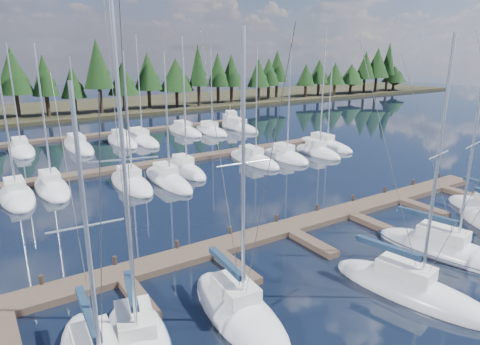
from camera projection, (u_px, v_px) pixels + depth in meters
ground at (205, 187)px, 40.46m from camera, size 260.00×260.00×0.00m
far_shore at (67, 110)px, 88.71m from camera, size 220.00×30.00×0.60m
main_dock at (291, 231)px, 30.21m from camera, size 44.00×6.13×0.90m
back_docks at (134, 146)px, 56.18m from camera, size 50.00×21.80×0.40m
front_sailboat_1 at (137, 344)px, 18.55m from camera, size 4.65×8.36×15.81m
front_sailboat_2 at (239, 311)px, 20.95m from camera, size 3.53×8.42×14.33m
front_sailboat_3 at (411, 290)px, 22.76m from camera, size 4.41×9.31×14.15m
front_sailboat_4 at (448, 251)px, 27.15m from camera, size 4.84×9.92×13.15m
back_sailboat_rows at (154, 153)px, 52.58m from camera, size 45.13×32.09×15.76m
motor_yacht_right at (231, 123)px, 71.79m from camera, size 5.84×8.80×4.18m
tree_line at (68, 77)px, 78.14m from camera, size 185.59×11.67×13.82m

